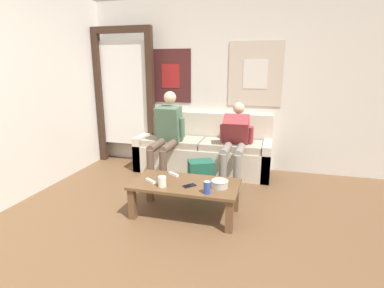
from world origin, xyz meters
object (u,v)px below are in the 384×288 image
(coffee_table, at_px, (185,188))
(pillar_candle, at_px, (162,182))
(person_seated_adult, at_px, (166,133))
(drink_can_blue, at_px, (207,188))
(person_seated_teen, at_px, (235,140))
(game_controller_near_left, at_px, (150,181))
(couch, at_px, (203,152))
(backpack, at_px, (201,177))
(ceramic_bowl, at_px, (220,183))
(game_controller_near_right, at_px, (174,174))
(cell_phone, at_px, (189,186))

(coffee_table, xyz_separation_m, pillar_candle, (-0.20, -0.16, 0.12))
(person_seated_adult, relative_size, drink_can_blue, 9.82)
(drink_can_blue, bearing_deg, person_seated_teen, 86.08)
(person_seated_teen, height_order, game_controller_near_left, person_seated_teen)
(person_seated_adult, xyz_separation_m, game_controller_near_left, (0.22, -1.11, -0.27))
(coffee_table, distance_m, game_controller_near_left, 0.38)
(couch, bearing_deg, backpack, -78.26)
(ceramic_bowl, bearing_deg, person_seated_adult, 132.13)
(backpack, xyz_separation_m, pillar_candle, (-0.21, -0.83, 0.23))
(couch, height_order, backpack, couch)
(coffee_table, distance_m, backpack, 0.68)
(game_controller_near_right, bearing_deg, pillar_candle, -90.80)
(coffee_table, relative_size, backpack, 2.84)
(couch, relative_size, game_controller_near_right, 14.37)
(coffee_table, distance_m, person_seated_adult, 1.25)
(ceramic_bowl, xyz_separation_m, game_controller_near_right, (-0.57, 0.21, -0.03))
(couch, xyz_separation_m, game_controller_near_left, (-0.22, -1.51, 0.08))
(pillar_candle, height_order, drink_can_blue, drink_can_blue)
(pillar_candle, bearing_deg, game_controller_near_right, 89.20)
(drink_can_blue, relative_size, cell_phone, 0.85)
(backpack, distance_m, game_controller_near_right, 0.56)
(pillar_candle, relative_size, drink_can_blue, 0.98)
(ceramic_bowl, bearing_deg, cell_phone, -170.09)
(ceramic_bowl, distance_m, drink_can_blue, 0.21)
(game_controller_near_right, bearing_deg, ceramic_bowl, -20.01)
(pillar_candle, height_order, game_controller_near_left, pillar_candle)
(backpack, relative_size, game_controller_near_left, 2.88)
(coffee_table, relative_size, game_controller_near_left, 8.18)
(ceramic_bowl, relative_size, game_controller_near_left, 1.28)
(ceramic_bowl, xyz_separation_m, drink_can_blue, (-0.09, -0.18, 0.02))
(pillar_candle, bearing_deg, cell_phone, 17.71)
(ceramic_bowl, distance_m, cell_phone, 0.31)
(person_seated_adult, distance_m, game_controller_near_left, 1.17)
(person_seated_teen, relative_size, cell_phone, 7.33)
(couch, distance_m, ceramic_bowl, 1.55)
(cell_phone, bearing_deg, drink_can_blue, -31.29)
(coffee_table, height_order, person_seated_teen, person_seated_teen)
(drink_can_blue, bearing_deg, backpack, 107.10)
(game_controller_near_left, bearing_deg, backpack, 63.12)
(cell_phone, bearing_deg, ceramic_bowl, 9.91)
(game_controller_near_right, bearing_deg, drink_can_blue, -39.38)
(game_controller_near_right, bearing_deg, cell_phone, -44.88)
(drink_can_blue, relative_size, game_controller_near_right, 0.89)
(backpack, bearing_deg, cell_phone, -85.74)
(coffee_table, distance_m, ceramic_bowl, 0.39)
(ceramic_bowl, bearing_deg, couch, 109.64)
(pillar_candle, xyz_separation_m, game_controller_near_right, (0.00, 0.34, -0.04))
(backpack, height_order, cell_phone, backpack)
(pillar_candle, distance_m, cell_phone, 0.28)
(couch, relative_size, game_controller_near_left, 14.55)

